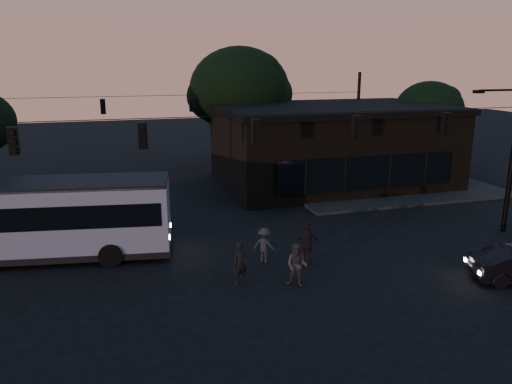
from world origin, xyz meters
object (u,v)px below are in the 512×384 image
object	(u,v)px
pedestrian_a	(240,263)
pedestrian_c	(307,245)
pedestrian_b	(297,265)
building	(332,145)
pedestrian_d	(264,245)
bus	(25,217)

from	to	relation	value
pedestrian_a	pedestrian_c	size ratio (longest dim) A/B	0.88
pedestrian_a	pedestrian_b	distance (m)	2.15
building	pedestrian_b	size ratio (longest dim) A/B	9.06
pedestrian_b	pedestrian_d	bearing A→B (deg)	137.23
pedestrian_b	pedestrian_a	bearing A→B (deg)	-166.17
bus	pedestrian_b	size ratio (longest dim) A/B	7.29
pedestrian_c	pedestrian_d	world-z (taller)	pedestrian_c
pedestrian_a	pedestrian_b	xyz separation A→B (m)	(1.98, -0.84, 0.03)
building	pedestrian_a	world-z (taller)	building
bus	pedestrian_b	distance (m)	11.70
pedestrian_a	pedestrian_d	bearing A→B (deg)	38.92
pedestrian_a	pedestrian_b	bearing A→B (deg)	-33.27
pedestrian_a	pedestrian_d	distance (m)	2.31
bus	pedestrian_d	distance (m)	10.22
pedestrian_b	pedestrian_c	bearing A→B (deg)	94.08
pedestrian_a	pedestrian_b	size ratio (longest dim) A/B	0.97
pedestrian_b	pedestrian_c	distance (m)	2.06
pedestrian_a	pedestrian_d	world-z (taller)	pedestrian_a
bus	building	bearing A→B (deg)	35.19
building	pedestrian_c	xyz separation A→B (m)	(-7.17, -13.27, -1.77)
building	pedestrian_d	xyz separation A→B (m)	(-8.75, -12.41, -1.95)
pedestrian_d	bus	bearing A→B (deg)	20.16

